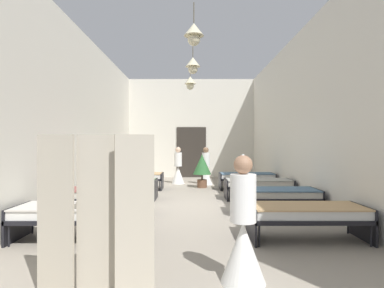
{
  "coord_description": "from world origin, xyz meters",
  "views": [
    {
      "loc": [
        0.03,
        -8.03,
        1.6
      ],
      "look_at": [
        0.0,
        -0.44,
        1.6
      ],
      "focal_mm": 29.09,
      "sensor_mm": 36.0,
      "label": 1
    }
  ],
  "objects_px": {
    "nurse_mid_aisle": "(179,171)",
    "potted_plant": "(203,166)",
    "bed_right_row_1": "(277,195)",
    "privacy_screen": "(97,214)",
    "bed_left_row_2": "(125,184)",
    "nurse_near_aisle": "(244,237)",
    "bed_right_row_2": "(259,184)",
    "bed_left_row_0": "(75,213)",
    "bed_left_row_1": "(107,195)",
    "bed_left_row_3": "(137,177)",
    "bed_right_row_0": "(308,213)",
    "patient_seated_primary": "(94,188)",
    "bed_right_row_3": "(248,177)",
    "nurse_far_aisle": "(207,171)"
  },
  "relations": [
    {
      "from": "bed_left_row_2",
      "to": "bed_left_row_3",
      "type": "bearing_deg",
      "value": 90.0
    },
    {
      "from": "bed_right_row_1",
      "to": "nurse_mid_aisle",
      "type": "relative_size",
      "value": 1.28
    },
    {
      "from": "bed_right_row_2",
      "to": "bed_left_row_0",
      "type": "bearing_deg",
      "value": -135.67
    },
    {
      "from": "bed_left_row_3",
      "to": "nurse_mid_aisle",
      "type": "xyz_separation_m",
      "value": [
        1.42,
        1.55,
        0.09
      ]
    },
    {
      "from": "bed_right_row_0",
      "to": "nurse_mid_aisle",
      "type": "distance_m",
      "value": 7.66
    },
    {
      "from": "bed_left_row_0",
      "to": "nurse_mid_aisle",
      "type": "distance_m",
      "value": 7.39
    },
    {
      "from": "nurse_mid_aisle",
      "to": "privacy_screen",
      "type": "height_order",
      "value": "privacy_screen"
    },
    {
      "from": "bed_right_row_2",
      "to": "bed_right_row_3",
      "type": "relative_size",
      "value": 1.0
    },
    {
      "from": "bed_left_row_1",
      "to": "patient_seated_primary",
      "type": "height_order",
      "value": "patient_seated_primary"
    },
    {
      "from": "bed_right_row_2",
      "to": "nurse_mid_aisle",
      "type": "bearing_deg",
      "value": 125.59
    },
    {
      "from": "bed_left_row_2",
      "to": "nurse_near_aisle",
      "type": "xyz_separation_m",
      "value": [
        2.57,
        -5.4,
        0.09
      ]
    },
    {
      "from": "bed_left_row_2",
      "to": "patient_seated_primary",
      "type": "xyz_separation_m",
      "value": [
        0.35,
        -3.89,
        0.43
      ]
    },
    {
      "from": "nurse_near_aisle",
      "to": "bed_left_row_3",
      "type": "bearing_deg",
      "value": -16.83
    },
    {
      "from": "bed_left_row_2",
      "to": "bed_right_row_2",
      "type": "height_order",
      "value": "same"
    },
    {
      "from": "bed_left_row_2",
      "to": "patient_seated_primary",
      "type": "distance_m",
      "value": 3.93
    },
    {
      "from": "bed_left_row_1",
      "to": "bed_left_row_3",
      "type": "bearing_deg",
      "value": 90.0
    },
    {
      "from": "bed_left_row_1",
      "to": "potted_plant",
      "type": "xyz_separation_m",
      "value": [
        2.34,
        4.27,
        0.34
      ]
    },
    {
      "from": "bed_left_row_0",
      "to": "nurse_far_aisle",
      "type": "relative_size",
      "value": 1.28
    },
    {
      "from": "bed_right_row_1",
      "to": "nurse_near_aisle",
      "type": "xyz_separation_m",
      "value": [
        -1.32,
        -3.5,
        0.09
      ]
    },
    {
      "from": "bed_left_row_0",
      "to": "bed_right_row_2",
      "type": "height_order",
      "value": "same"
    },
    {
      "from": "nurse_mid_aisle",
      "to": "potted_plant",
      "type": "distance_m",
      "value": 1.45
    },
    {
      "from": "bed_left_row_0",
      "to": "privacy_screen",
      "type": "height_order",
      "value": "privacy_screen"
    },
    {
      "from": "bed_right_row_3",
      "to": "nurse_mid_aisle",
      "type": "height_order",
      "value": "nurse_mid_aisle"
    },
    {
      "from": "nurse_near_aisle",
      "to": "nurse_mid_aisle",
      "type": "height_order",
      "value": "same"
    },
    {
      "from": "bed_left_row_3",
      "to": "bed_right_row_3",
      "type": "bearing_deg",
      "value": 0.0
    },
    {
      "from": "bed_right_row_1",
      "to": "privacy_screen",
      "type": "relative_size",
      "value": 1.12
    },
    {
      "from": "privacy_screen",
      "to": "bed_left_row_2",
      "type": "bearing_deg",
      "value": 93.34
    },
    {
      "from": "bed_right_row_3",
      "to": "nurse_near_aisle",
      "type": "height_order",
      "value": "nurse_near_aisle"
    },
    {
      "from": "bed_right_row_2",
      "to": "bed_right_row_3",
      "type": "xyz_separation_m",
      "value": [
        0.0,
        1.9,
        0.0
      ]
    },
    {
      "from": "privacy_screen",
      "to": "bed_right_row_2",
      "type": "bearing_deg",
      "value": 56.41
    },
    {
      "from": "bed_right_row_0",
      "to": "nurse_mid_aisle",
      "type": "xyz_separation_m",
      "value": [
        -2.47,
        7.25,
        0.09
      ]
    },
    {
      "from": "bed_left_row_3",
      "to": "nurse_mid_aisle",
      "type": "distance_m",
      "value": 2.11
    },
    {
      "from": "bed_right_row_0",
      "to": "bed_left_row_2",
      "type": "bearing_deg",
      "value": 135.67
    },
    {
      "from": "bed_left_row_3",
      "to": "bed_right_row_0",
      "type": "bearing_deg",
      "value": -55.69
    },
    {
      "from": "bed_right_row_2",
      "to": "potted_plant",
      "type": "height_order",
      "value": "potted_plant"
    },
    {
      "from": "nurse_far_aisle",
      "to": "patient_seated_primary",
      "type": "distance_m",
      "value": 7.42
    },
    {
      "from": "bed_right_row_0",
      "to": "bed_left_row_2",
      "type": "height_order",
      "value": "same"
    },
    {
      "from": "bed_right_row_3",
      "to": "nurse_far_aisle",
      "type": "height_order",
      "value": "nurse_far_aisle"
    },
    {
      "from": "bed_left_row_3",
      "to": "patient_seated_primary",
      "type": "height_order",
      "value": "patient_seated_primary"
    },
    {
      "from": "bed_right_row_0",
      "to": "nurse_mid_aisle",
      "type": "bearing_deg",
      "value": 108.81
    },
    {
      "from": "patient_seated_primary",
      "to": "potted_plant",
      "type": "relative_size",
      "value": 0.66
    },
    {
      "from": "bed_right_row_1",
      "to": "bed_left_row_3",
      "type": "xyz_separation_m",
      "value": [
        -3.89,
        3.8,
        0.0
      ]
    },
    {
      "from": "nurse_far_aisle",
      "to": "nurse_mid_aisle",
      "type": "bearing_deg",
      "value": -15.16
    },
    {
      "from": "bed_right_row_0",
      "to": "nurse_far_aisle",
      "type": "bearing_deg",
      "value": 101.09
    },
    {
      "from": "bed_left_row_2",
      "to": "privacy_screen",
      "type": "bearing_deg",
      "value": -80.49
    },
    {
      "from": "bed_left_row_1",
      "to": "nurse_mid_aisle",
      "type": "bearing_deg",
      "value": 75.15
    },
    {
      "from": "bed_right_row_2",
      "to": "nurse_far_aisle",
      "type": "distance_m",
      "value": 3.48
    },
    {
      "from": "nurse_near_aisle",
      "to": "bed_right_row_1",
      "type": "bearing_deg",
      "value": -56.93
    },
    {
      "from": "bed_right_row_2",
      "to": "privacy_screen",
      "type": "bearing_deg",
      "value": -117.41
    },
    {
      "from": "bed_right_row_3",
      "to": "bed_left_row_0",
      "type": "bearing_deg",
      "value": -124.31
    }
  ]
}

